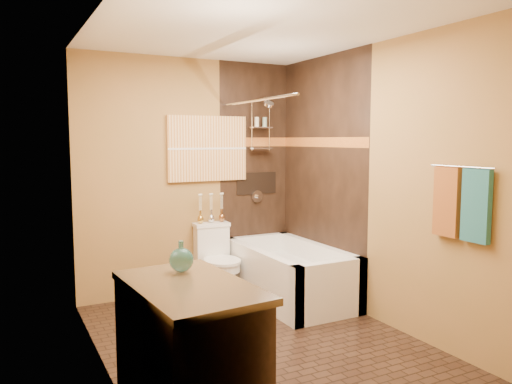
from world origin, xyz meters
TOP-DOWN VIEW (x-y plane):
  - floor at (0.00, 0.00)m, footprint 3.00×3.00m
  - wall_left at (-1.20, 0.00)m, footprint 0.02×3.00m
  - wall_right at (1.20, 0.00)m, footprint 0.02×3.00m
  - wall_back at (0.00, 1.50)m, footprint 2.40×0.02m
  - wall_front at (0.00, -1.50)m, footprint 2.40×0.02m
  - ceiling at (0.00, 0.00)m, footprint 3.00×3.00m
  - alcove_tile_back at (0.78, 1.49)m, footprint 0.85×0.01m
  - alcove_tile_right at (1.19, 0.75)m, footprint 0.01×1.50m
  - mosaic_band_back at (0.78, 1.48)m, footprint 0.85×0.01m
  - mosaic_band_right at (1.18, 0.75)m, footprint 0.01×1.50m
  - alcove_niche at (0.80, 1.48)m, footprint 0.50×0.01m
  - shower_fixtures at (0.80, 1.38)m, footprint 0.24×0.33m
  - curtain_rod at (0.40, 0.75)m, footprint 0.03×1.55m
  - towel_bar at (1.15, -1.05)m, footprint 0.02×0.55m
  - towel_teal at (1.16, -1.18)m, footprint 0.05×0.22m
  - towel_rust at (1.16, -0.92)m, footprint 0.05×0.22m
  - sunset_painting at (0.20, 1.48)m, footprint 0.90×0.04m
  - vanity_mirror at (-1.19, -1.00)m, footprint 0.01×1.00m
  - bathtub at (0.80, 0.75)m, footprint 0.80×1.50m
  - toilet at (0.20, 1.22)m, footprint 0.39×0.57m
  - vanity at (-0.92, -1.00)m, footprint 0.66×1.01m
  - teal_bottle at (-0.87, -0.75)m, footprint 0.18×0.18m
  - bud_vases at (0.20, 1.39)m, footprint 0.31×0.07m

SIDE VIEW (x-z plane):
  - floor at x=0.00m, z-range 0.00..0.00m
  - bathtub at x=0.80m, z-range -0.05..0.50m
  - toilet at x=0.20m, z-range 0.00..0.76m
  - vanity at x=-0.92m, z-range 0.00..0.86m
  - bud_vases at x=0.20m, z-range 0.77..1.08m
  - teal_bottle at x=-0.87m, z-range 0.83..1.06m
  - alcove_niche at x=0.80m, z-range 1.02..1.27m
  - towel_teal at x=1.16m, z-range 0.92..1.44m
  - towel_rust at x=1.16m, z-range 0.92..1.44m
  - wall_left at x=-1.20m, z-range 0.00..2.50m
  - wall_right at x=1.20m, z-range 0.00..2.50m
  - wall_back at x=0.00m, z-range 0.00..2.50m
  - wall_front at x=0.00m, z-range 0.00..2.50m
  - alcove_tile_back at x=0.78m, z-range 0.00..2.50m
  - alcove_tile_right at x=1.19m, z-range 0.00..2.50m
  - towel_bar at x=1.15m, z-range 1.44..1.46m
  - vanity_mirror at x=-1.19m, z-range 1.05..1.95m
  - sunset_painting at x=0.20m, z-range 1.20..1.90m
  - mosaic_band_back at x=0.78m, z-range 1.57..1.67m
  - mosaic_band_right at x=1.18m, z-range 1.57..1.67m
  - shower_fixtures at x=0.80m, z-range 1.08..2.25m
  - curtain_rod at x=0.40m, z-range 2.01..2.03m
  - ceiling at x=0.00m, z-range 2.50..2.50m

